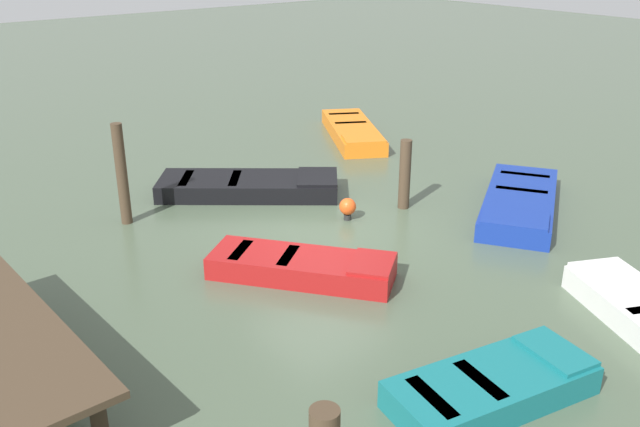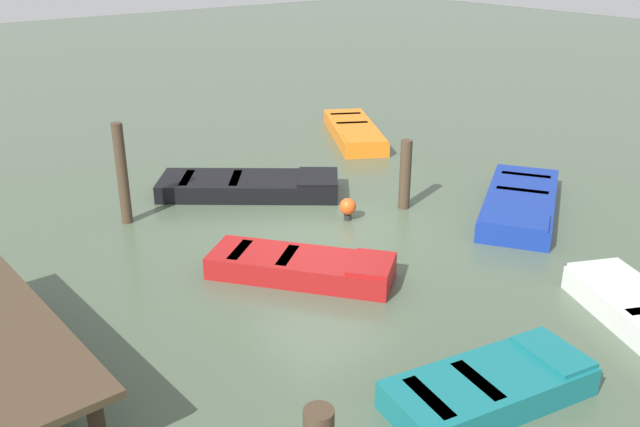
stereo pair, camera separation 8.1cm
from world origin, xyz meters
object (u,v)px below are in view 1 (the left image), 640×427
rowboat_blue (520,203)px  rowboat_teal (493,386)px  rowboat_red (303,266)px  mooring_piling_far_left (405,174)px  rowboat_black (250,185)px  rowboat_orange (353,131)px  mooring_piling_near_right (122,174)px  marker_buoy (348,207)px

rowboat_blue → rowboat_teal: (-3.84, 5.67, 0.00)m
rowboat_red → mooring_piling_far_left: size_ratio=2.09×
rowboat_blue → rowboat_black: same height
rowboat_orange → mooring_piling_near_right: (-1.90, 7.86, 0.86)m
rowboat_red → rowboat_black: bearing=122.2°
mooring_piling_far_left → rowboat_red: bearing=109.1°
rowboat_red → mooring_piling_near_right: mooring_piling_near_right is taller
rowboat_teal → rowboat_red: bearing=98.8°
rowboat_black → mooring_piling_far_left: mooring_piling_far_left is taller
rowboat_blue → mooring_piling_far_left: 2.57m
rowboat_black → rowboat_red: 4.36m
rowboat_blue → rowboat_orange: size_ratio=1.01×
rowboat_teal → mooring_piling_near_right: bearing=109.2°
rowboat_teal → mooring_piling_near_right: size_ratio=1.36×
rowboat_blue → marker_buoy: (1.97, 3.24, 0.07)m
rowboat_red → marker_buoy: bearing=85.9°
mooring_piling_near_right → rowboat_orange: bearing=-76.4°
rowboat_black → rowboat_red: (-4.09, 1.51, 0.00)m
rowboat_orange → marker_buoy: marker_buoy is taller
rowboat_black → marker_buoy: size_ratio=8.54×
rowboat_orange → marker_buoy: size_ratio=8.47×
rowboat_black → marker_buoy: marker_buoy is taller
mooring_piling_near_right → rowboat_blue: bearing=-123.9°
rowboat_red → rowboat_teal: bearing=-39.1°
rowboat_orange → rowboat_red: (-6.16, 6.41, 0.00)m
rowboat_red → marker_buoy: size_ratio=6.74×
marker_buoy → mooring_piling_far_left: bearing=-99.2°
rowboat_teal → marker_buoy: (5.81, -2.43, 0.07)m
rowboat_blue → rowboat_black: (4.53, 4.04, -0.00)m
rowboat_red → mooring_piling_near_right: bearing=161.3°
rowboat_orange → rowboat_teal: 12.31m
rowboat_orange → marker_buoy: 6.18m
rowboat_blue → mooring_piling_near_right: (4.70, 7.00, 0.86)m
rowboat_black → rowboat_orange: (2.07, -4.90, 0.00)m
rowboat_blue → mooring_piling_far_left: size_ratio=2.66×
rowboat_red → marker_buoy: marker_buoy is taller
rowboat_teal → marker_buoy: 6.30m
rowboat_orange → rowboat_red: 8.89m
rowboat_blue → rowboat_teal: bearing=1.3°
rowboat_blue → rowboat_orange: 6.65m
rowboat_blue → mooring_piling_far_left: mooring_piling_far_left is taller
rowboat_black → rowboat_teal: bearing=-62.6°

